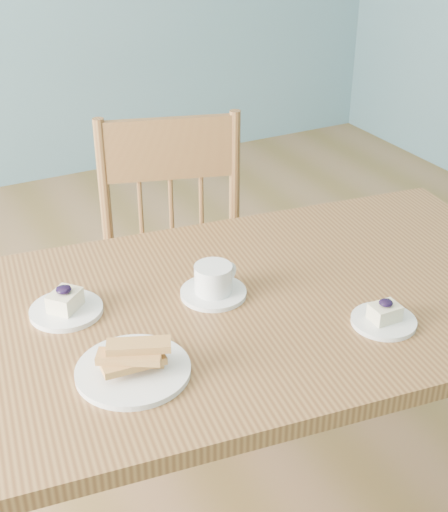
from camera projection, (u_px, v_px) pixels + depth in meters
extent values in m
cube|color=#916944|center=(159.00, 502.00, 2.07)|extent=(5.00, 5.00, 0.01)
cube|color=brown|center=(260.00, 305.00, 1.63)|extent=(1.50, 0.97, 0.04)
cylinder|color=brown|center=(400.00, 311.00, 2.29)|extent=(0.05, 0.05, 0.71)
cube|color=brown|center=(181.00, 299.00, 2.17)|extent=(0.55, 0.54, 0.04)
cylinder|color=brown|center=(127.00, 406.00, 2.10)|extent=(0.04, 0.04, 0.43)
cylinder|color=brown|center=(253.00, 391.00, 2.16)|extent=(0.04, 0.04, 0.43)
cylinder|color=brown|center=(120.00, 335.00, 2.41)|extent=(0.04, 0.04, 0.43)
cylinder|color=brown|center=(231.00, 324.00, 2.47)|extent=(0.04, 0.04, 0.43)
cylinder|color=brown|center=(105.00, 197.00, 2.17)|extent=(0.03, 0.03, 0.50)
cylinder|color=brown|center=(234.00, 188.00, 2.23)|extent=(0.03, 0.03, 0.50)
cube|color=brown|center=(169.00, 149.00, 2.13)|extent=(0.37, 0.14, 0.19)
cylinder|color=brown|center=(142.00, 224.00, 2.23)|extent=(0.01, 0.01, 0.30)
cylinder|color=brown|center=(172.00, 222.00, 2.25)|extent=(0.01, 0.01, 0.30)
cylinder|color=brown|center=(202.00, 219.00, 2.26)|extent=(0.01, 0.01, 0.30)
cylinder|color=silver|center=(384.00, 321.00, 1.53)|extent=(0.14, 0.14, 0.01)
cube|color=beige|center=(385.00, 312.00, 1.52)|extent=(0.06, 0.05, 0.04)
ellipsoid|color=black|center=(386.00, 303.00, 1.51)|extent=(0.03, 0.03, 0.01)
sphere|color=black|center=(388.00, 301.00, 1.51)|extent=(0.01, 0.01, 0.01)
sphere|color=black|center=(381.00, 302.00, 1.51)|extent=(0.01, 0.01, 0.01)
sphere|color=black|center=(389.00, 304.00, 1.50)|extent=(0.01, 0.01, 0.01)
cylinder|color=silver|center=(66.00, 310.00, 1.56)|extent=(0.16, 0.16, 0.01)
cube|color=beige|center=(65.00, 300.00, 1.55)|extent=(0.09, 0.09, 0.04)
ellipsoid|color=black|center=(64.00, 290.00, 1.54)|extent=(0.03, 0.03, 0.02)
sphere|color=black|center=(68.00, 288.00, 1.55)|extent=(0.01, 0.01, 0.01)
sphere|color=black|center=(59.00, 289.00, 1.54)|extent=(0.01, 0.01, 0.01)
sphere|color=black|center=(66.00, 291.00, 1.53)|extent=(0.01, 0.01, 0.01)
cylinder|color=silver|center=(213.00, 293.00, 1.63)|extent=(0.15, 0.15, 0.01)
cylinder|color=silver|center=(213.00, 279.00, 1.61)|extent=(0.10, 0.10, 0.06)
cylinder|color=brown|center=(213.00, 269.00, 1.60)|extent=(0.07, 0.07, 0.00)
torus|color=silver|center=(228.00, 272.00, 1.64)|extent=(0.05, 0.02, 0.05)
cylinder|color=silver|center=(133.00, 370.00, 1.38)|extent=(0.22, 0.22, 0.01)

